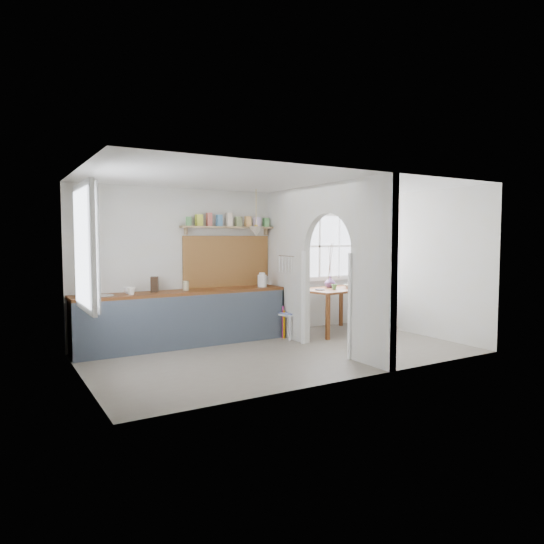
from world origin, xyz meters
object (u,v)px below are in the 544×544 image
chair_right (370,306)px  vase (330,282)px  chair_left (290,313)px  dining_table (335,310)px  kettle (262,280)px

chair_right → vase: 1.03m
chair_left → chair_right: bearing=77.6°
dining_table → chair_left: chair_left is taller
dining_table → chair_right: chair_right is taller
dining_table → kettle: 1.55m
dining_table → kettle: bearing=158.4°
chair_left → dining_table: bearing=74.9°
chair_right → kettle: size_ratio=3.39×
chair_left → vase: bearing=86.5°
chair_left → kettle: (-0.42, 0.26, 0.58)m
kettle → vase: bearing=3.9°
dining_table → vase: vase is taller
kettle → chair_right: bearing=1.5°
chair_right → vase: vase is taller
chair_left → kettle: kettle is taller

